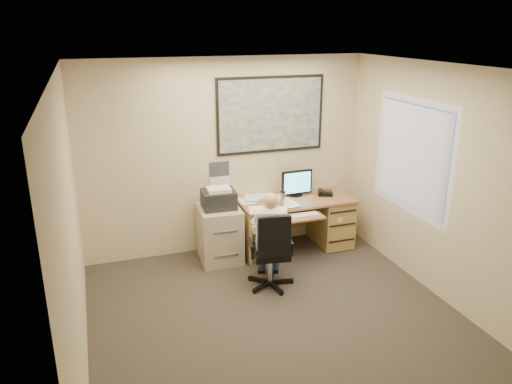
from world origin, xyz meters
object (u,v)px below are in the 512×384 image
object	(u,v)px
filing_cabinet	(219,229)
office_chair	(272,265)
desk	(316,216)
person	(270,240)

from	to	relation	value
filing_cabinet	office_chair	world-z (taller)	filing_cabinet
desk	office_chair	size ratio (longest dim) A/B	1.60
filing_cabinet	person	size ratio (longest dim) A/B	0.87
office_chair	person	world-z (taller)	person
desk	filing_cabinet	bearing A→B (deg)	-179.02
filing_cabinet	office_chair	bearing A→B (deg)	-64.39
filing_cabinet	desk	bearing A→B (deg)	3.55
office_chair	filing_cabinet	bearing A→B (deg)	121.53
person	office_chair	bearing A→B (deg)	-68.48
desk	filing_cabinet	xyz separation A→B (m)	(-1.45, -0.02, 0.01)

